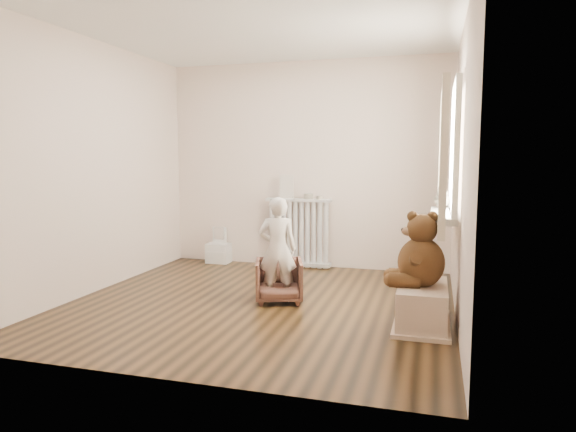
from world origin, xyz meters
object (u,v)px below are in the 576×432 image
(toy_vanity, at_px, (218,242))
(plush_cat, at_px, (442,198))
(toy_bench, at_px, (422,302))
(teddy_bear, at_px, (422,247))
(radiator, at_px, (298,237))
(armchair, at_px, (279,280))
(child, at_px, (277,249))

(toy_vanity, xyz_separation_m, plush_cat, (2.82, -0.95, 0.72))
(toy_bench, height_order, plush_cat, plush_cat)
(toy_vanity, distance_m, teddy_bear, 3.32)
(radiator, height_order, toy_vanity, radiator)
(toy_bench, bearing_deg, armchair, 164.66)
(radiator, relative_size, plush_cat, 3.67)
(radiator, distance_m, teddy_bear, 2.53)
(toy_vanity, height_order, child, child)
(toy_vanity, bearing_deg, child, -50.49)
(radiator, xyz_separation_m, toy_bench, (1.58, -1.95, -0.19))
(radiator, bearing_deg, toy_vanity, -178.43)
(child, distance_m, teddy_bear, 1.39)
(radiator, bearing_deg, child, -82.20)
(child, bearing_deg, plush_cat, -174.51)
(toy_bench, bearing_deg, radiator, 129.05)
(teddy_bear, bearing_deg, child, 160.06)
(armchair, bearing_deg, radiator, 80.15)
(child, distance_m, toy_bench, 1.44)
(toy_vanity, xyz_separation_m, teddy_bear, (2.66, -1.94, 0.40))
(child, bearing_deg, toy_vanity, -68.39)
(toy_vanity, xyz_separation_m, toy_bench, (2.68, -1.92, -0.08))
(armchair, distance_m, toy_bench, 1.41)
(radiator, relative_size, teddy_bear, 1.45)
(toy_vanity, bearing_deg, plush_cat, -18.63)
(toy_vanity, distance_m, armchair, 2.03)
(armchair, height_order, child, child)
(toy_vanity, xyz_separation_m, armchair, (1.32, -1.55, -0.07))
(radiator, relative_size, toy_bench, 1.18)
(armchair, bearing_deg, toy_vanity, 112.50)
(radiator, relative_size, toy_vanity, 1.86)
(child, bearing_deg, armchair, -107.90)
(armchair, height_order, teddy_bear, teddy_bear)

